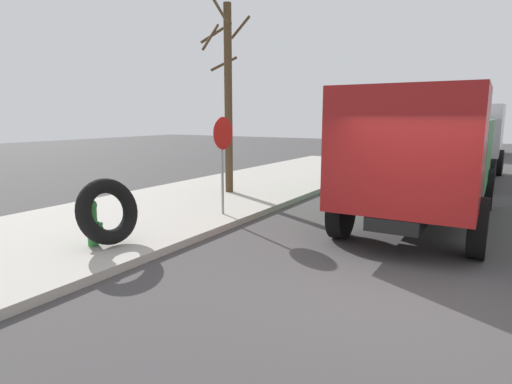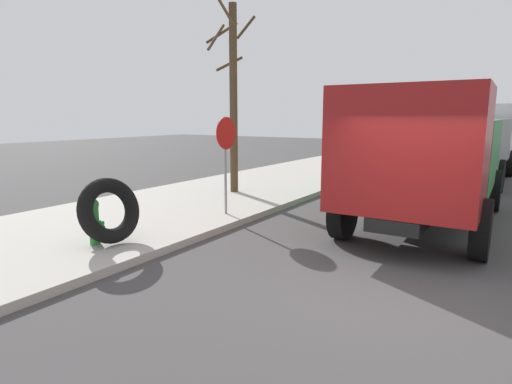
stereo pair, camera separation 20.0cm
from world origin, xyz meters
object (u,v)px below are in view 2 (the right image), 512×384
object	(u,v)px
dump_truck_gray	(471,139)
bare_tree	(233,93)
fire_hydrant	(94,220)
dump_truck_blue	(474,130)
stop_sign	(226,147)
loose_tire	(110,210)
dump_truck_green	(430,155)

from	to	relation	value
dump_truck_gray	bare_tree	world-z (taller)	bare_tree
fire_hydrant	dump_truck_blue	size ratio (longest dim) A/B	0.12
dump_truck_gray	bare_tree	bearing A→B (deg)	143.00
fire_hydrant	dump_truck_gray	bearing A→B (deg)	-19.21
stop_sign	fire_hydrant	bearing A→B (deg)	170.18
loose_tire	dump_truck_gray	distance (m)	14.30
dump_truck_green	dump_truck_gray	xyz separation A→B (m)	(8.30, -0.01, 0.00)
loose_tire	dump_truck_blue	size ratio (longest dim) A/B	0.17
fire_hydrant	dump_truck_blue	bearing A→B (deg)	-7.97
dump_truck_green	dump_truck_blue	size ratio (longest dim) A/B	1.00
dump_truck_gray	stop_sign	bearing A→B (deg)	157.99
stop_sign	dump_truck_green	distance (m)	4.69
dump_truck_green	bare_tree	world-z (taller)	bare_tree
stop_sign	bare_tree	xyz separation A→B (m)	(2.62, 1.66, 1.41)
stop_sign	bare_tree	bearing A→B (deg)	32.33
loose_tire	bare_tree	bearing A→B (deg)	12.70
loose_tire	dump_truck_blue	distance (m)	26.50
bare_tree	loose_tire	bearing A→B (deg)	-167.30
loose_tire	dump_truck_green	bearing A→B (deg)	-41.09
dump_truck_green	bare_tree	size ratio (longest dim) A/B	1.21
bare_tree	dump_truck_blue	bearing A→B (deg)	-13.14
fire_hydrant	stop_sign	size ratio (longest dim) A/B	0.37
stop_sign	dump_truck_gray	distance (m)	11.22
dump_truck_gray	dump_truck_blue	world-z (taller)	same
loose_tire	stop_sign	size ratio (longest dim) A/B	0.53
fire_hydrant	stop_sign	distance (m)	3.55
dump_truck_gray	dump_truck_blue	bearing A→B (deg)	4.84
dump_truck_green	dump_truck_gray	bearing A→B (deg)	-0.08
bare_tree	fire_hydrant	bearing A→B (deg)	-169.63
stop_sign	dump_truck_blue	bearing A→B (deg)	-7.70
fire_hydrant	stop_sign	world-z (taller)	stop_sign
fire_hydrant	bare_tree	xyz separation A→B (m)	(5.93, 1.09, 2.57)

